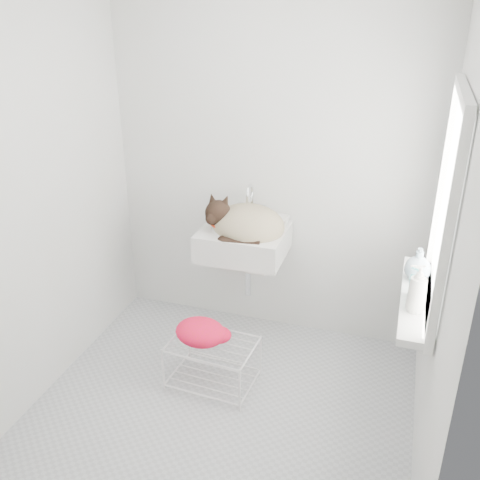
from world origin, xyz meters
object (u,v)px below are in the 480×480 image
(sink, at_px, (244,229))
(bottle_c, at_px, (416,279))
(wire_rack, at_px, (213,363))
(bottle_a, at_px, (414,310))
(cat, at_px, (245,224))
(bottle_b, at_px, (415,298))

(sink, xyz_separation_m, bottle_c, (1.10, -0.37, 0.00))
(sink, height_order, bottle_c, sink)
(wire_rack, height_order, bottle_a, bottle_a)
(sink, height_order, bottle_a, sink)
(wire_rack, relative_size, bottle_c, 2.80)
(sink, bearing_deg, bottle_a, -32.62)
(cat, xyz_separation_m, bottle_a, (1.09, -0.69, -0.04))
(sink, relative_size, bottle_c, 3.07)
(cat, relative_size, bottle_a, 2.53)
(wire_rack, xyz_separation_m, bottle_a, (1.13, -0.16, 0.70))
(sink, xyz_separation_m, wire_rack, (-0.03, -0.55, -0.70))
(wire_rack, bearing_deg, sink, 86.73)
(cat, relative_size, wire_rack, 1.04)
(wire_rack, relative_size, bottle_a, 2.43)
(sink, bearing_deg, bottle_b, -27.82)
(cat, distance_m, bottle_a, 1.29)
(bottle_c, bearing_deg, cat, 162.35)
(bottle_a, height_order, bottle_c, bottle_a)
(bottle_a, xyz_separation_m, bottle_c, (0.00, 0.34, 0.00))
(sink, relative_size, wire_rack, 1.10)
(bottle_b, distance_m, bottle_c, 0.22)
(cat, height_order, wire_rack, cat)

